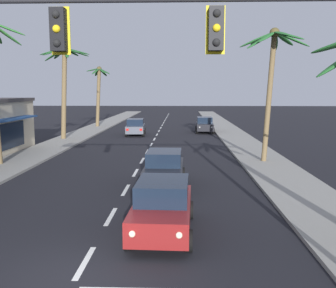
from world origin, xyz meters
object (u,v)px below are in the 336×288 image
at_px(traffic_signal_mast, 225,62).
at_px(sedan_third_in_queue, 164,168).
at_px(sedan_lead_at_stop_bar, 163,206).
at_px(palm_left_third, 64,75).
at_px(palm_right_second, 272,61).
at_px(sedan_oncoming_far, 136,127).
at_px(palm_left_farthest, 99,88).
at_px(sedan_parked_nearest_kerb, 205,125).

xyz_separation_m(traffic_signal_mast, sedan_third_in_queue, (-1.75, 9.35, -4.27)).
height_order(sedan_lead_at_stop_bar, palm_left_third, palm_left_third).
relative_size(palm_left_third, palm_right_second, 1.04).
distance_m(sedan_oncoming_far, palm_left_farthest, 10.86).
distance_m(sedan_oncoming_far, sedan_parked_nearest_kerb, 7.79).
bearing_deg(traffic_signal_mast, palm_left_farthest, 105.93).
xyz_separation_m(sedan_third_in_queue, palm_left_third, (-9.82, 17.22, 5.11)).
height_order(sedan_third_in_queue, palm_left_farthest, palm_left_farthest).
height_order(sedan_oncoming_far, sedan_parked_nearest_kerb, same).
distance_m(traffic_signal_mast, sedan_parked_nearest_kerb, 33.87).
bearing_deg(sedan_parked_nearest_kerb, palm_left_farthest, 156.44).
distance_m(palm_left_farthest, palm_right_second, 28.43).
xyz_separation_m(sedan_parked_nearest_kerb, palm_left_third, (-13.18, -6.99, 5.11)).
height_order(sedan_oncoming_far, palm_left_farthest, palm_left_farthest).
bearing_deg(sedan_oncoming_far, palm_left_farthest, 123.21).
bearing_deg(sedan_oncoming_far, palm_right_second, -56.13).
relative_size(traffic_signal_mast, sedan_third_in_queue, 2.37).
bearing_deg(sedan_third_in_queue, sedan_parked_nearest_kerb, 82.10).
relative_size(sedan_third_in_queue, sedan_parked_nearest_kerb, 1.00).
bearing_deg(sedan_lead_at_stop_bar, palm_left_third, 113.33).
distance_m(sedan_oncoming_far, palm_left_third, 8.85).
xyz_separation_m(sedan_lead_at_stop_bar, palm_left_farthest, (-9.64, 35.85, 3.99)).
distance_m(sedan_third_in_queue, palm_left_third, 20.48).
distance_m(sedan_third_in_queue, palm_right_second, 10.35).
bearing_deg(traffic_signal_mast, palm_right_second, 73.62).
bearing_deg(traffic_signal_mast, sedan_third_in_queue, 100.62).
distance_m(sedan_lead_at_stop_bar, sedan_parked_nearest_kerb, 30.44).
distance_m(traffic_signal_mast, palm_left_farthest, 40.70).
bearing_deg(sedan_third_in_queue, palm_left_third, 119.70).
distance_m(traffic_signal_mast, sedan_third_in_queue, 10.43).
bearing_deg(palm_right_second, traffic_signal_mast, -106.38).
height_order(sedan_lead_at_stop_bar, sedan_oncoming_far, same).
bearing_deg(palm_right_second, sedan_third_in_queue, -135.74).
bearing_deg(sedan_lead_at_stop_bar, sedan_third_in_queue, 92.09).
relative_size(sedan_oncoming_far, palm_right_second, 0.54).
height_order(traffic_signal_mast, sedan_oncoming_far, traffic_signal_mast).
relative_size(sedan_parked_nearest_kerb, palm_left_third, 0.52).
relative_size(sedan_lead_at_stop_bar, palm_right_second, 0.54).
distance_m(sedan_parked_nearest_kerb, palm_right_second, 19.09).
bearing_deg(palm_left_third, palm_left_farthest, 88.14).
height_order(sedan_parked_nearest_kerb, palm_right_second, palm_right_second).
distance_m(sedan_lead_at_stop_bar, sedan_oncoming_far, 27.70).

